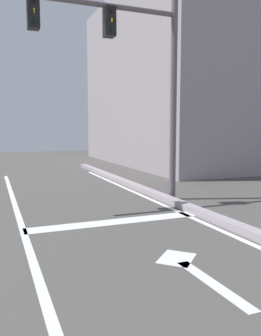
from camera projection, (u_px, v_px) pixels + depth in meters
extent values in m
cube|color=silver|center=(42.00, 291.00, 3.83)|extent=(0.12, 20.00, 0.01)
cube|color=silver|center=(115.00, 222.00, 6.67)|extent=(3.39, 0.40, 0.01)
cube|color=silver|center=(213.00, 283.00, 4.01)|extent=(0.16, 1.40, 0.01)
cube|color=silver|center=(177.00, 258.00, 4.80)|extent=(0.71, 0.71, 0.01)
cylinder|color=#5E5458|center=(173.00, 100.00, 8.53)|extent=(0.16, 0.16, 5.00)
cylinder|color=#5E5458|center=(73.00, 1.00, 7.38)|extent=(4.96, 0.12, 0.12)
cube|color=black|center=(109.00, 22.00, 7.73)|extent=(0.24, 0.28, 0.64)
cylinder|color=#3A0605|center=(111.00, 11.00, 7.57)|extent=(0.02, 0.10, 0.10)
cylinder|color=yellow|center=(112.00, 20.00, 7.59)|extent=(0.02, 0.10, 0.10)
cylinder|color=black|center=(112.00, 30.00, 7.62)|extent=(0.02, 0.10, 0.10)
cube|color=black|center=(33.00, 13.00, 7.12)|extent=(0.24, 0.28, 0.64)
cylinder|color=#3A0605|center=(34.00, 0.00, 6.96)|extent=(0.02, 0.10, 0.10)
cylinder|color=yellow|center=(34.00, 11.00, 6.98)|extent=(0.02, 0.10, 0.10)
cylinder|color=black|center=(34.00, 21.00, 7.00)|extent=(0.02, 0.10, 0.10)
cube|color=gray|center=(220.00, 83.00, 18.81)|extent=(11.71, 11.69, 8.48)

